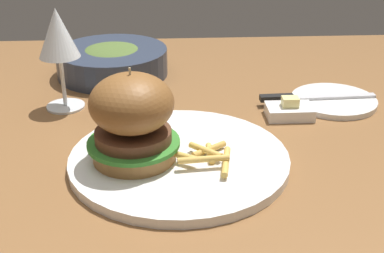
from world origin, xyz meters
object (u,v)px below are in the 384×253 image
object	(u,v)px
burger_sandwich	(132,118)
bread_plate	(334,101)
main_plate	(179,159)
wine_glass	(58,36)
butter_dish	(289,111)
table_knife	(307,97)
soup_bowl	(112,61)

from	to	relation	value
burger_sandwich	bread_plate	distance (m)	0.41
burger_sandwich	main_plate	bearing A→B (deg)	5.55
wine_glass	bread_plate	xyz separation A→B (m)	(0.48, -0.01, -0.12)
bread_plate	butter_dish	distance (m)	0.11
burger_sandwich	table_knife	xyz separation A→B (m)	(0.30, 0.21, -0.06)
soup_bowl	table_knife	bearing A→B (deg)	-26.05
butter_dish	soup_bowl	distance (m)	0.39
wine_glass	soup_bowl	bearing A→B (deg)	66.40
wine_glass	butter_dish	distance (m)	0.41
bread_plate	table_knife	xyz separation A→B (m)	(-0.05, -0.00, 0.01)
main_plate	soup_bowl	distance (m)	0.39
burger_sandwich	soup_bowl	size ratio (longest dim) A/B	0.60
main_plate	table_knife	bearing A→B (deg)	40.49
main_plate	bread_plate	world-z (taller)	main_plate
butter_dish	table_knife	bearing A→B (deg)	50.39
wine_glass	bread_plate	bearing A→B (deg)	-1.14
burger_sandwich	table_knife	distance (m)	0.37
main_plate	burger_sandwich	size ratio (longest dim) A/B	2.33
table_knife	soup_bowl	xyz separation A→B (m)	(-0.36, 0.17, 0.02)
main_plate	butter_dish	size ratio (longest dim) A/B	4.02
main_plate	wine_glass	size ratio (longest dim) A/B	1.77
wine_glass	bread_plate	world-z (taller)	wine_glass
main_plate	burger_sandwich	bearing A→B (deg)	-174.45
burger_sandwich	butter_dish	size ratio (longest dim) A/B	1.73
bread_plate	butter_dish	size ratio (longest dim) A/B	1.95
main_plate	bread_plate	xyz separation A→B (m)	(0.28, 0.20, -0.00)
burger_sandwich	table_knife	bearing A→B (deg)	34.75
soup_bowl	bread_plate	bearing A→B (deg)	-22.94
wine_glass	soup_bowl	world-z (taller)	wine_glass
butter_dish	wine_glass	bearing A→B (deg)	170.64
wine_glass	table_knife	xyz separation A→B (m)	(0.43, -0.01, -0.11)
table_knife	wine_glass	bearing A→B (deg)	178.43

